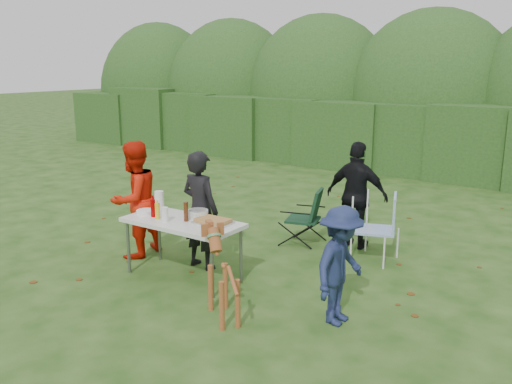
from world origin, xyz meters
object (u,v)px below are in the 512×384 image
Objects in this scene: paper_towel_roll at (159,201)px; folding_table at (183,225)px; dog at (223,279)px; camping_chair at (303,216)px; person_cook at (200,210)px; person_black_puffy at (357,195)px; person_red_jacket at (135,200)px; child at (340,266)px; ketchup_bottle at (153,208)px; beer_bottle at (186,212)px; lawn_chair at (375,227)px; mustard_bottle at (157,211)px.

folding_table is at bearing -18.03° from paper_towel_roll.
dog is 2.63m from camping_chair.
person_cook is at bearing -3.86° from dog.
folding_table is at bearing 57.40° from person_black_puffy.
person_red_jacket is 1.29× the size of child.
person_red_jacket is (-1.03, -0.16, 0.03)m from person_cook.
folding_table is 6.82× the size of ketchup_bottle.
child is 2.71m from paper_towel_roll.
beer_bottle is (1.13, -0.23, 0.06)m from person_red_jacket.
lawn_chair is 2.96m from ketchup_bottle.
mustard_bottle is at bearing -158.57° from folding_table.
person_red_jacket is at bearing 168.64° from beer_bottle.
ketchup_bottle is (0.66, -0.31, 0.05)m from person_red_jacket.
camping_chair is at bearing 57.08° from paper_towel_roll.
child is at bearing 173.18° from person_cook.
ketchup_bottle is at bearing 51.11° from person_black_puffy.
child is 5.66× the size of ketchup_bottle.
ketchup_bottle is at bearing 56.14° from person_cook.
child reaches higher than folding_table.
beer_bottle is at bearing 10.51° from ketchup_bottle.
ketchup_bottle is 0.30m from paper_towel_roll.
paper_towel_roll is at bearing 161.97° from folding_table.
beer_bottle is at bearing 108.36° from person_cook.
dog is at bearing -29.30° from folding_table.
dog is 4.30× the size of ketchup_bottle.
folding_table is at bearing 91.68° from child.
folding_table is 1.78× the size of camping_chair.
ketchup_bottle is (-0.37, -0.48, 0.07)m from person_cook.
person_black_puffy is 7.75× the size of mustard_bottle.
mustard_bottle is (-2.04, -2.04, 0.37)m from lawn_chair.
paper_towel_roll reaches higher than mustard_bottle.
person_black_puffy reaches higher than lawn_chair.
person_black_puffy is 1.25× the size of child.
dog is 3.64× the size of paper_towel_roll.
ketchup_bottle is 0.92× the size of beer_bottle.
child is 2.56m from ketchup_bottle.
camping_chair is at bearing -108.47° from person_cook.
folding_table is at bearing 100.29° from person_cook.
beer_bottle is (-2.08, 0.02, 0.24)m from child.
child is at bearing 1.48° from ketchup_bottle.
person_black_puffy reaches higher than child.
dog is 1.66m from ketchup_bottle.
lawn_chair is 2.91m from mustard_bottle.
paper_towel_roll is (-1.86, -2.08, 0.09)m from person_black_puffy.
folding_table is 2.61m from person_black_puffy.
lawn_chair is at bearing 119.78° from person_red_jacket.
folding_table is 1.61× the size of lawn_chair.
person_cook is at bearing 51.16° from camping_chair.
paper_towel_roll is at bearing 82.96° from person_red_jacket.
lawn_chair is at bearing -135.72° from person_cook.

